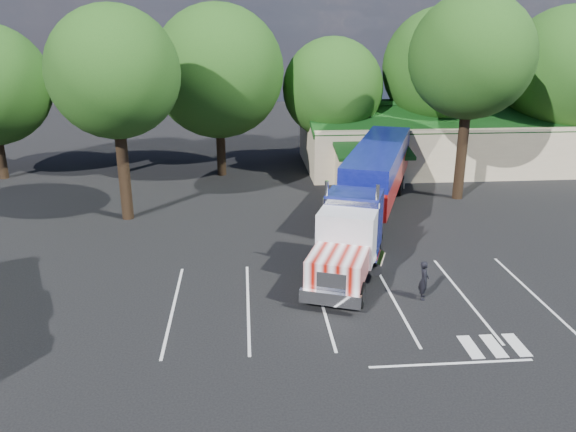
{
  "coord_description": "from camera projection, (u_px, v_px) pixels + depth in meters",
  "views": [
    {
      "loc": [
        -3.22,
        -27.71,
        11.54
      ],
      "look_at": [
        -1.0,
        -0.16,
        2.0
      ],
      "focal_mm": 35.0,
      "sensor_mm": 36.0,
      "label": 1
    }
  ],
  "objects": [
    {
      "name": "bicycle",
      "position": [
        337.0,
        234.0,
        31.04
      ],
      "size": [
        1.64,
        1.9,
        0.99
      ],
      "primitive_type": "imported",
      "rotation": [
        0.0,
        0.0,
        0.63
      ],
      "color": "black",
      "rests_on": "ground"
    },
    {
      "name": "tree_row_f",
      "position": [
        568.0,
        72.0,
        45.15
      ],
      "size": [
        10.4,
        10.4,
        13.0
      ],
      "color": "black",
      "rests_on": "ground"
    },
    {
      "name": "ground",
      "position": [
        306.0,
        250.0,
        30.12
      ],
      "size": [
        120.0,
        120.0,
        0.0
      ],
      "primitive_type": "plane",
      "color": "black",
      "rests_on": "ground"
    },
    {
      "name": "event_hall",
      "position": [
        445.0,
        140.0,
        47.22
      ],
      "size": [
        24.2,
        14.12,
        5.55
      ],
      "color": "#C9B795",
      "rests_on": "ground"
    },
    {
      "name": "tree_near_left",
      "position": [
        114.0,
        73.0,
        32.1
      ],
      "size": [
        7.6,
        7.6,
        12.65
      ],
      "color": "black",
      "rests_on": "ground"
    },
    {
      "name": "silver_sedan",
      "position": [
        350.0,
        171.0,
        43.47
      ],
      "size": [
        4.36,
        3.02,
        1.36
      ],
      "primitive_type": "imported",
      "rotation": [
        0.0,
        0.0,
        1.15
      ],
      "color": "#989A9F",
      "rests_on": "ground"
    },
    {
      "name": "tree_row_c",
      "position": [
        218.0,
        72.0,
        42.38
      ],
      "size": [
        10.0,
        10.0,
        13.05
      ],
      "color": "black",
      "rests_on": "ground"
    },
    {
      "name": "woman",
      "position": [
        424.0,
        280.0,
        24.52
      ],
      "size": [
        0.56,
        0.73,
        1.78
      ],
      "primitive_type": "imported",
      "rotation": [
        0.0,
        0.0,
        1.34
      ],
      "color": "black",
      "rests_on": "ground"
    },
    {
      "name": "semi_truck",
      "position": [
        372.0,
        183.0,
        33.27
      ],
      "size": [
        10.04,
        20.97,
        4.49
      ],
      "rotation": [
        0.0,
        0.0,
        -0.36
      ],
      "color": "black",
      "rests_on": "ground"
    },
    {
      "name": "tree_row_b",
      "position": [
        116.0,
        83.0,
        43.58
      ],
      "size": [
        8.4,
        8.4,
        11.35
      ],
      "color": "black",
      "rests_on": "ground"
    },
    {
      "name": "tree_row_d",
      "position": [
        333.0,
        88.0,
        44.76
      ],
      "size": [
        8.0,
        8.0,
        10.6
      ],
      "color": "black",
      "rests_on": "ground"
    },
    {
      "name": "tree_row_e",
      "position": [
        442.0,
        68.0,
        45.43
      ],
      "size": [
        9.6,
        9.6,
        12.9
      ],
      "color": "black",
      "rests_on": "ground"
    },
    {
      "name": "tree_near_right",
      "position": [
        471.0,
        57.0,
        35.91
      ],
      "size": [
        8.0,
        8.0,
        13.5
      ],
      "color": "black",
      "rests_on": "ground"
    }
  ]
}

